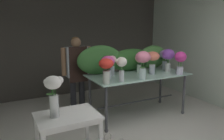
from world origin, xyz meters
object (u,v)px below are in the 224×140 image
Objects in this scene: vase_scarlet_dahlias at (106,68)px; vase_magenta_peonies at (180,60)px; florist at (77,67)px; vase_rosy_roses at (143,61)px; vase_blush_tulips at (112,64)px; vase_lilac_hydrangea at (166,57)px; display_table_glass at (138,80)px; vase_peach_stock at (139,61)px; side_table_white at (67,122)px; vase_coral_freesia at (153,59)px; vase_fuchsia_carnations at (108,65)px; vase_white_roses_tall at (54,92)px; vase_violet_anemones at (168,57)px; vase_ivory_ranunculus at (122,66)px.

vase_magenta_peonies is (1.60, -0.03, 0.01)m from vase_scarlet_dahlias.
florist reaches higher than vase_rosy_roses.
vase_blush_tulips is 0.76× the size of vase_rosy_roses.
vase_rosy_roses reaches higher than vase_lilac_hydrangea.
display_table_glass is 5.01× the size of vase_peach_stock.
vase_magenta_peonies is at bearing 13.53° from side_table_white.
vase_blush_tulips is 0.81m from vase_coral_freesia.
vase_blush_tulips reaches higher than side_table_white.
vase_fuchsia_carnations is 1.51m from vase_white_roses_tall.
vase_violet_anemones is at bearing -2.17° from vase_fuchsia_carnations.
vase_ivory_ranunculus reaches higher than display_table_glass.
vase_scarlet_dahlias is (0.17, -1.02, 0.16)m from florist.
vase_white_roses_tall is at bearing -167.23° from vase_magenta_peonies.
side_table_white is at bearing -149.49° from vase_peach_stock.
vase_fuchsia_carnations is at bearing 149.08° from vase_rosy_roses.
vase_violet_anemones is 1.36m from vase_fuchsia_carnations.
florist is 1.52m from vase_coral_freesia.
vase_peach_stock is at bearing 30.51° from side_table_white.
vase_scarlet_dahlias is 1.20m from vase_white_roses_tall.
vase_peach_stock is (1.12, -0.58, 0.13)m from florist.
vase_violet_anemones is 0.90× the size of vase_white_roses_tall.
vase_scarlet_dahlias is 1.10× the size of vase_peach_stock.
vase_ivory_ranunculus is at bearing -168.98° from vase_violet_anemones.
vase_white_roses_tall is at bearing -154.32° from vase_ivory_ranunculus.
vase_fuchsia_carnations is 0.99× the size of vase_lilac_hydrangea.
side_table_white is at bearing -137.50° from vase_blush_tulips.
florist is (0.69, 1.64, 0.35)m from side_table_white.
vase_magenta_peonies is 0.54m from vase_coral_freesia.
side_table_white is 1.76× the size of vase_coral_freesia.
vase_lilac_hydrangea is 0.95× the size of vase_coral_freesia.
vase_ivory_ranunculus is 1.30m from vase_magenta_peonies.
vase_ivory_ranunculus is 1.45m from vase_lilac_hydrangea.
display_table_glass is at bearing 27.24° from vase_white_roses_tall.
vase_ivory_ranunculus is (1.16, 0.63, 0.52)m from side_table_white.
florist is at bearing 62.67° from vase_white_roses_tall.
vase_scarlet_dahlias is at bearing -158.28° from display_table_glass.
vase_coral_freesia is (0.95, -0.06, 0.04)m from vase_fuchsia_carnations.
vase_violet_anemones is (1.70, -0.77, 0.20)m from florist.
vase_blush_tulips is 0.86× the size of vase_coral_freesia.
vase_ivory_ranunculus is 0.85× the size of vase_rosy_roses.
vase_lilac_hydrangea is (2.53, 1.11, 0.51)m from side_table_white.
side_table_white is 2.16m from vase_peach_stock.
vase_magenta_peonies is (0.06, -0.28, -0.04)m from vase_violet_anemones.
vase_scarlet_dahlias reaches higher than vase_lilac_hydrangea.
vase_ivory_ranunculus is 1.12× the size of vase_blush_tulips.
vase_violet_anemones reaches higher than vase_white_roses_tall.
display_table_glass is at bearing 171.20° from vase_violet_anemones.
vase_blush_tulips is (-1.23, 0.53, -0.05)m from vase_magenta_peonies.
florist reaches higher than vase_violet_anemones.
vase_rosy_roses is at bearing -161.48° from vase_violet_anemones.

